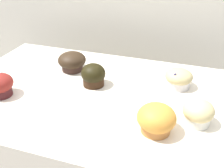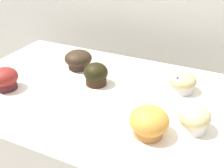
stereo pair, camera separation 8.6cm
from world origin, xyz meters
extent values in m
cube|color=beige|center=(0.00, 0.60, 0.90)|extent=(3.20, 0.10, 1.80)
cylinder|color=#CA7F3F|center=(0.23, -0.14, 0.94)|extent=(0.08, 0.08, 0.05)
ellipsoid|color=orange|center=(0.23, -0.14, 0.96)|extent=(0.11, 0.11, 0.07)
cylinder|color=white|center=(0.34, -0.07, 0.94)|extent=(0.08, 0.08, 0.04)
ellipsoid|color=#D3BF81|center=(0.34, -0.07, 0.96)|extent=(0.09, 0.09, 0.06)
cylinder|color=#3B2620|center=(-0.15, 0.13, 0.94)|extent=(0.08, 0.08, 0.04)
ellipsoid|color=#2F2114|center=(-0.15, 0.13, 0.96)|extent=(0.11, 0.11, 0.06)
cylinder|color=#342012|center=(-0.02, 0.05, 0.94)|extent=(0.08, 0.08, 0.05)
ellipsoid|color=black|center=(-0.02, 0.05, 0.96)|extent=(0.09, 0.09, 0.07)
cylinder|color=#4B1D20|center=(-0.29, -0.12, 0.94)|extent=(0.07, 0.07, 0.05)
ellipsoid|color=maroon|center=(-0.29, -0.12, 0.96)|extent=(0.09, 0.09, 0.06)
sphere|color=white|center=(-0.29, -0.10, 0.99)|extent=(0.01, 0.01, 0.01)
cylinder|color=silver|center=(0.27, 0.13, 0.94)|extent=(0.08, 0.08, 0.04)
ellipsoid|color=tan|center=(0.27, 0.13, 0.96)|extent=(0.10, 0.10, 0.05)
sphere|color=navy|center=(0.26, 0.10, 0.98)|extent=(0.01, 0.01, 0.01)
camera|label=1|loc=(0.30, -0.71, 1.39)|focal=42.00mm
camera|label=2|loc=(0.38, -0.68, 1.39)|focal=42.00mm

